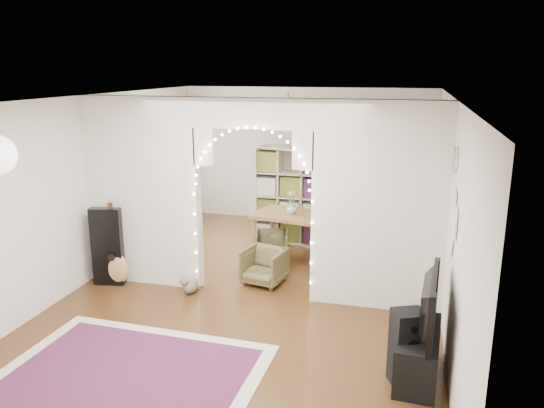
% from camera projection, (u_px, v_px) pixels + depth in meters
% --- Properties ---
extents(floor, '(7.50, 7.50, 0.00)m').
position_uv_depth(floor, '(255.00, 292.00, 7.48)').
color(floor, black).
rests_on(floor, ground).
extents(ceiling, '(5.00, 7.50, 0.02)m').
position_uv_depth(ceiling, '(253.00, 98.00, 6.81)').
color(ceiling, white).
rests_on(ceiling, wall_back).
extents(wall_back, '(5.00, 0.02, 2.70)m').
position_uv_depth(wall_back, '(307.00, 156.00, 10.66)').
color(wall_back, silver).
rests_on(wall_back, floor).
extents(wall_front, '(5.00, 0.02, 2.70)m').
position_uv_depth(wall_front, '(99.00, 327.00, 3.63)').
color(wall_front, silver).
rests_on(wall_front, floor).
extents(wall_left, '(0.02, 7.50, 2.70)m').
position_uv_depth(wall_left, '(91.00, 189.00, 7.75)').
color(wall_left, silver).
rests_on(wall_left, floor).
extents(wall_right, '(0.02, 7.50, 2.70)m').
position_uv_depth(wall_right, '(448.00, 212.00, 6.53)').
color(wall_right, silver).
rests_on(wall_right, floor).
extents(divider_wall, '(5.00, 0.20, 2.70)m').
position_uv_depth(divider_wall, '(254.00, 194.00, 7.13)').
color(divider_wall, silver).
rests_on(divider_wall, floor).
extents(fairy_lights, '(1.64, 0.04, 1.60)m').
position_uv_depth(fairy_lights, '(251.00, 187.00, 6.97)').
color(fairy_lights, '#FFEABF').
rests_on(fairy_lights, divider_wall).
extents(window, '(0.04, 1.20, 1.40)m').
position_uv_depth(window, '(149.00, 159.00, 9.40)').
color(window, white).
rests_on(window, wall_left).
extents(wall_clock, '(0.03, 0.31, 0.31)m').
position_uv_depth(wall_clock, '(455.00, 159.00, 5.79)').
color(wall_clock, white).
rests_on(wall_clock, wall_right).
extents(picture_frames, '(0.02, 0.50, 0.70)m').
position_uv_depth(picture_frames, '(453.00, 222.00, 5.56)').
color(picture_frames, white).
rests_on(picture_frames, wall_right).
extents(ceiling_fan, '(1.10, 1.10, 0.30)m').
position_uv_depth(ceiling_fan, '(288.00, 110.00, 8.75)').
color(ceiling_fan, '#B2943B').
rests_on(ceiling_fan, ceiling).
extents(area_rug, '(2.74, 2.08, 0.02)m').
position_uv_depth(area_rug, '(128.00, 375.00, 5.45)').
color(area_rug, maroon).
rests_on(area_rug, floor).
extents(guitar_case, '(0.46, 0.23, 1.15)m').
position_uv_depth(guitar_case, '(107.00, 247.00, 7.63)').
color(guitar_case, black).
rests_on(guitar_case, floor).
extents(acoustic_guitar, '(0.44, 0.27, 1.04)m').
position_uv_depth(acoustic_guitar, '(114.00, 255.00, 7.63)').
color(acoustic_guitar, '#AE7B45').
rests_on(acoustic_guitar, floor).
extents(tabby_cat, '(0.28, 0.45, 0.30)m').
position_uv_depth(tabby_cat, '(190.00, 285.00, 7.42)').
color(tabby_cat, brown).
rests_on(tabby_cat, floor).
extents(floor_speaker, '(0.38, 0.36, 0.78)m').
position_uv_depth(floor_speaker, '(407.00, 348.00, 5.24)').
color(floor_speaker, black).
rests_on(floor_speaker, floor).
extents(media_console, '(0.47, 1.03, 0.50)m').
position_uv_depth(media_console, '(418.00, 354.00, 5.39)').
color(media_console, black).
rests_on(media_console, floor).
extents(tv, '(0.22, 1.08, 0.62)m').
position_uv_depth(tv, '(422.00, 303.00, 5.25)').
color(tv, black).
rests_on(tv, media_console).
extents(bookcase, '(1.74, 0.87, 1.72)m').
position_uv_depth(bookcase, '(303.00, 197.00, 9.35)').
color(bookcase, '#C2B08C').
rests_on(bookcase, floor).
extents(dining_table, '(1.34, 1.03, 0.76)m').
position_uv_depth(dining_table, '(291.00, 218.00, 8.68)').
color(dining_table, brown).
rests_on(dining_table, floor).
extents(flower_vase, '(0.22, 0.22, 0.19)m').
position_uv_depth(flower_vase, '(291.00, 208.00, 8.64)').
color(flower_vase, silver).
rests_on(flower_vase, dining_table).
extents(dining_chair_left, '(0.67, 0.68, 0.52)m').
position_uv_depth(dining_chair_left, '(264.00, 266.00, 7.73)').
color(dining_chair_left, brown).
rests_on(dining_chair_left, floor).
extents(dining_chair_right, '(0.63, 0.64, 0.49)m').
position_uv_depth(dining_chair_right, '(272.00, 246.00, 8.65)').
color(dining_chair_right, brown).
rests_on(dining_chair_right, floor).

